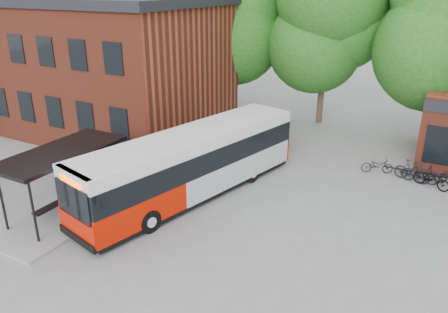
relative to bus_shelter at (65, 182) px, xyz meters
The scene contains 12 objects.
ground 4.83m from the bus_shelter, 12.53° to the left, with size 100.00×100.00×0.00m, color slate.
station_building 13.42m from the bus_shelter, 130.36° to the left, with size 18.40×10.40×8.50m, color maroon, non-canonical shape.
bus_shelter is the anchor object (origin of this frame).
bike_rail 17.67m from the bus_shelter, 38.61° to the left, with size 5.20×0.10×0.38m, color black, non-canonical shape.
tree_0 17.54m from the bus_shelter, 95.04° to the left, with size 7.92×7.92×11.00m, color #1A4F15, non-canonical shape.
tree_1 19.19m from the bus_shelter, 73.01° to the left, with size 7.92×7.92×10.40m, color #1A4F15, non-canonical shape.
tree_2 21.49m from the bus_shelter, 53.67° to the left, with size 7.92×7.92×11.00m, color #1A4F15, non-canonical shape.
city_bus 5.53m from the bus_shelter, 46.15° to the left, with size 2.56×12.02×3.05m, color #BE1300, non-canonical shape.
bicycle_0 15.34m from the bus_shelter, 44.77° to the left, with size 0.56×1.60×0.84m, color black.
bicycle_1 16.46m from the bus_shelter, 39.95° to the left, with size 0.51×1.80×1.08m, color black.
bicycle_2 16.98m from the bus_shelter, 37.10° to the left, with size 0.63×1.80×0.94m, color black.
bicycle_3 16.75m from the bus_shelter, 39.03° to the left, with size 0.51×1.79×1.08m, color black.
Camera 1 is at (9.45, -12.42, 9.30)m, focal length 35.00 mm.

